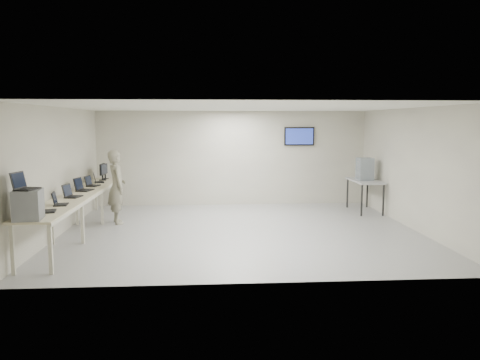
{
  "coord_description": "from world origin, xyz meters",
  "views": [
    {
      "loc": [
        -0.73,
        -10.44,
        2.48
      ],
      "look_at": [
        0.0,
        0.2,
        1.15
      ],
      "focal_mm": 35.0,
      "sensor_mm": 36.0,
      "label": 1
    }
  ],
  "objects": [
    {
      "name": "side_table",
      "position": [
        3.6,
        2.1,
        0.81
      ],
      "size": [
        0.69,
        1.47,
        0.88
      ],
      "color": "#9E9E9E",
      "rests_on": "ground"
    },
    {
      "name": "laptop_1",
      "position": [
        -3.59,
        -1.44,
        0.97
      ],
      "size": [
        0.31,
        0.35,
        0.26
      ],
      "rotation": [
        0.0,
        0.0,
        0.13
      ],
      "color": "black",
      "rests_on": "workbench"
    },
    {
      "name": "laptop_on_box",
      "position": [
        -3.71,
        -2.75,
        1.46
      ],
      "size": [
        0.38,
        0.43,
        0.29
      ],
      "rotation": [
        0.0,
        0.0,
        -0.22
      ],
      "color": "black",
      "rests_on": "equipment_box"
    },
    {
      "name": "equipment_box",
      "position": [
        -3.65,
        -2.75,
        1.14
      ],
      "size": [
        0.47,
        0.52,
        0.49
      ],
      "primitive_type": "cube",
      "rotation": [
        0.0,
        0.0,
        0.13
      ],
      "color": "slate",
      "rests_on": "workbench"
    },
    {
      "name": "laptop_0",
      "position": [
        -3.61,
        -2.11,
        0.97
      ],
      "size": [
        0.35,
        0.39,
        0.27
      ],
      "rotation": [
        0.0,
        0.0,
        0.21
      ],
      "color": "black",
      "rests_on": "workbench"
    },
    {
      "name": "workbench",
      "position": [
        -3.59,
        0.0,
        0.83
      ],
      "size": [
        0.76,
        6.0,
        0.9
      ],
      "color": "beige",
      "rests_on": "ground"
    },
    {
      "name": "soldier",
      "position": [
        -2.96,
        1.03,
        0.9
      ],
      "size": [
        0.64,
        0.77,
        1.8
      ],
      "primitive_type": "imported",
      "rotation": [
        0.0,
        0.0,
        1.93
      ],
      "color": "slate",
      "rests_on": "ground"
    },
    {
      "name": "monitor_near",
      "position": [
        -3.6,
        2.42,
        1.17
      ],
      "size": [
        0.2,
        0.46,
        0.45
      ],
      "color": "black",
      "rests_on": "workbench"
    },
    {
      "name": "laptop_3",
      "position": [
        -3.63,
        0.44,
        0.98
      ],
      "size": [
        0.4,
        0.44,
        0.31
      ],
      "rotation": [
        0.0,
        0.0,
        -0.21
      ],
      "color": "black",
      "rests_on": "workbench"
    },
    {
      "name": "laptop_5",
      "position": [
        -3.63,
        1.91,
        0.97
      ],
      "size": [
        0.35,
        0.38,
        0.25
      ],
      "rotation": [
        0.0,
        0.0,
        0.27
      ],
      "color": "black",
      "rests_on": "workbench"
    },
    {
      "name": "monitor_far",
      "position": [
        -3.6,
        2.75,
        1.15
      ],
      "size": [
        0.19,
        0.42,
        0.42
      ],
      "color": "black",
      "rests_on": "workbench"
    },
    {
      "name": "laptop_2",
      "position": [
        -3.62,
        -0.5,
        0.97
      ],
      "size": [
        0.36,
        0.41,
        0.28
      ],
      "rotation": [
        0.0,
        0.0,
        -0.2
      ],
      "color": "black",
      "rests_on": "workbench"
    },
    {
      "name": "laptop_4",
      "position": [
        -3.62,
        1.23,
        0.97
      ],
      "size": [
        0.35,
        0.38,
        0.26
      ],
      "rotation": [
        0.0,
        0.0,
        -0.22
      ],
      "color": "black",
      "rests_on": "workbench"
    },
    {
      "name": "storage_bins",
      "position": [
        3.58,
        2.1,
        1.19
      ],
      "size": [
        0.39,
        0.43,
        0.61
      ],
      "color": "gray",
      "rests_on": "side_table"
    },
    {
      "name": "room",
      "position": [
        0.03,
        0.06,
        1.41
      ],
      "size": [
        8.01,
        7.01,
        2.81
      ],
      "color": "#ADACA9",
      "rests_on": "ground"
    }
  ]
}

